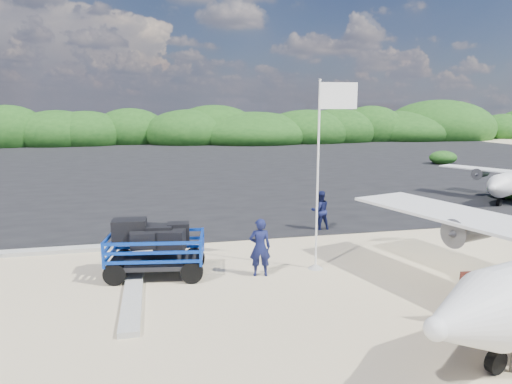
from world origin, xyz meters
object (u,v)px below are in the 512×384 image
Objects in this scene: flagpole at (315,268)px; aircraft_small at (85,160)px; signboard at (487,324)px; baggage_cart at (157,276)px; aircraft_large at (435,176)px; crew_a at (260,247)px; crew_b at (320,210)px.

flagpole reaches higher than aircraft_small.
signboard is 0.25× the size of aircraft_small.
aircraft_large is at bearing 47.31° from baggage_cart.
crew_a is (3.13, -0.64, 0.91)m from baggage_cart.
signboard is at bearing 82.34° from aircraft_small.
crew_a is at bearing -173.21° from flagpole.
crew_a reaches higher than signboard.
baggage_cart is 8.00m from crew_b.
signboard is (2.73, -4.59, 0.00)m from flagpole.
aircraft_large reaches higher than crew_a.
baggage_cart is at bearing 73.13° from aircraft_small.
baggage_cart is 9.23m from signboard.
crew_a reaches higher than aircraft_small.
signboard is 6.42m from crew_a.
flagpole is 3.55× the size of crew_b.
baggage_cart is 0.46× the size of aircraft_small.
baggage_cart is 3.32m from crew_a.
crew_a is 35.93m from aircraft_small.
baggage_cart is at bearing 153.06° from signboard.
baggage_cart is 34.56m from aircraft_small.
crew_b is (6.83, 4.07, 0.84)m from baggage_cart.
flagpole is 5.33m from signboard.
crew_a is at bearing 77.84° from aircraft_small.
aircraft_large is 32.42m from aircraft_small.
crew_a is 5.99m from crew_b.
aircraft_large reaches higher than aircraft_small.
aircraft_large is at bearing 120.04° from aircraft_small.
baggage_cart is 26.73m from aircraft_large.
crew_b is at bearing -120.54° from crew_a.
aircraft_small is at bearing -70.22° from crew_b.
crew_a is at bearing 47.15° from crew_b.
signboard is 25.39m from aircraft_large.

